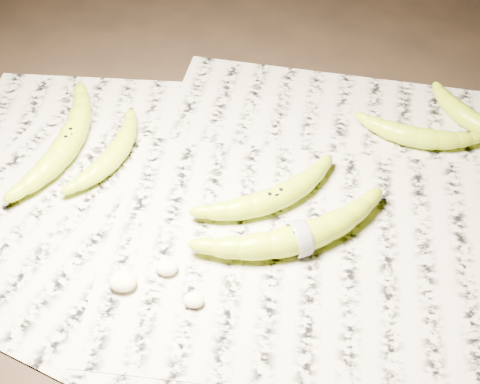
# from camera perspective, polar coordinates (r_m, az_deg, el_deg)

# --- Properties ---
(ground) EXTENTS (3.00, 3.00, 0.00)m
(ground) POSITION_cam_1_polar(r_m,az_deg,el_deg) (0.93, 1.10, -2.71)
(ground) COLOR black
(ground) RESTS_ON ground
(newspaper_patch) EXTENTS (0.90, 0.70, 0.01)m
(newspaper_patch) POSITION_cam_1_polar(r_m,az_deg,el_deg) (0.95, -1.05, -0.91)
(newspaper_patch) COLOR #B4AD9A
(newspaper_patch) RESTS_ON ground
(banana_left_a) EXTENTS (0.10, 0.23, 0.04)m
(banana_left_a) POSITION_cam_1_polar(r_m,az_deg,el_deg) (1.04, -14.42, 4.32)
(banana_left_a) COLOR #A5C018
(banana_left_a) RESTS_ON newspaper_patch
(banana_left_b) EXTENTS (0.10, 0.17, 0.03)m
(banana_left_b) POSITION_cam_1_polar(r_m,az_deg,el_deg) (1.01, -10.66, 3.30)
(banana_left_b) COLOR #A5C018
(banana_left_b) RESTS_ON newspaper_patch
(banana_center) EXTENTS (0.19, 0.16, 0.04)m
(banana_center) POSITION_cam_1_polar(r_m,az_deg,el_deg) (0.93, 2.92, -0.44)
(banana_center) COLOR #A5C018
(banana_center) RESTS_ON newspaper_patch
(banana_taped) EXTENTS (0.25, 0.16, 0.04)m
(banana_taped) POSITION_cam_1_polar(r_m,az_deg,el_deg) (0.88, 5.12, -3.81)
(banana_taped) COLOR #A5C018
(banana_taped) RESTS_ON newspaper_patch
(banana_upper_a) EXTENTS (0.18, 0.08, 0.03)m
(banana_upper_a) POSITION_cam_1_polar(r_m,az_deg,el_deg) (1.05, 14.91, 4.69)
(banana_upper_a) COLOR #A5C018
(banana_upper_a) RESTS_ON newspaper_patch
(banana_upper_b) EXTENTS (0.14, 0.15, 0.03)m
(banana_upper_b) POSITION_cam_1_polar(r_m,az_deg,el_deg) (1.11, 18.98, 6.09)
(banana_upper_b) COLOR #A5C018
(banana_upper_b) RESTS_ON newspaper_patch
(measuring_tape) EXTENTS (0.03, 0.05, 0.05)m
(measuring_tape) POSITION_cam_1_polar(r_m,az_deg,el_deg) (0.88, 5.12, -3.81)
(measuring_tape) COLOR white
(measuring_tape) RESTS_ON newspaper_patch
(flesh_chunk_a) EXTENTS (0.04, 0.03, 0.02)m
(flesh_chunk_a) POSITION_cam_1_polar(r_m,az_deg,el_deg) (0.86, -10.00, -7.35)
(flesh_chunk_a) COLOR beige
(flesh_chunk_a) RESTS_ON newspaper_patch
(flesh_chunk_b) EXTENTS (0.03, 0.03, 0.02)m
(flesh_chunk_b) POSITION_cam_1_polar(r_m,az_deg,el_deg) (0.87, -6.30, -6.23)
(flesh_chunk_b) COLOR beige
(flesh_chunk_b) RESTS_ON newspaper_patch
(flesh_chunk_c) EXTENTS (0.03, 0.02, 0.02)m
(flesh_chunk_c) POSITION_cam_1_polar(r_m,az_deg,el_deg) (0.83, -3.98, -9.02)
(flesh_chunk_c) COLOR beige
(flesh_chunk_c) RESTS_ON newspaper_patch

